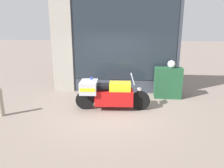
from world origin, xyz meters
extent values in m
plane|color=gray|center=(0.00, 0.00, 0.00)|extent=(60.00, 60.00, 0.00)
cube|color=#333842|center=(0.00, 2.00, 2.05)|extent=(5.04, 0.40, 4.10)
cube|color=gray|center=(-2.10, 2.03, 2.05)|extent=(0.85, 0.55, 4.10)
cube|color=#1E262D|center=(0.39, 1.79, 2.10)|extent=(3.97, 0.02, 3.10)
cube|color=slate|center=(0.35, 2.01, 0.28)|extent=(3.75, 0.30, 0.55)
cube|color=silver|center=(0.35, 2.15, 1.28)|extent=(3.75, 0.02, 1.50)
cube|color=beige|center=(0.35, 2.01, 2.02)|extent=(3.75, 0.30, 0.03)
cube|color=#B7B2A8|center=(-1.04, 2.01, 2.06)|extent=(0.18, 0.04, 0.05)
cube|color=black|center=(-0.34, 2.01, 2.06)|extent=(0.18, 0.04, 0.05)
cube|color=#C68E19|center=(0.35, 2.01, 2.06)|extent=(0.18, 0.04, 0.05)
cube|color=maroon|center=(1.04, 2.01, 2.06)|extent=(0.18, 0.04, 0.05)
cube|color=navy|center=(1.74, 2.01, 2.06)|extent=(0.18, 0.04, 0.05)
cube|color=yellow|center=(-0.94, 1.94, 0.69)|extent=(0.19, 0.02, 0.27)
cube|color=red|center=(-0.08, 1.94, 0.69)|extent=(0.19, 0.02, 0.27)
cube|color=orange|center=(0.78, 1.94, 0.69)|extent=(0.19, 0.03, 0.27)
cube|color=#2866B7|center=(1.64, 1.94, 0.69)|extent=(0.19, 0.02, 0.27)
cylinder|color=black|center=(1.01, 0.01, 0.31)|extent=(0.62, 0.18, 0.62)
cylinder|color=black|center=(-0.79, -0.10, 0.31)|extent=(0.62, 0.18, 0.62)
cube|color=#B71414|center=(0.16, -0.04, 0.41)|extent=(1.26, 0.60, 0.49)
cube|color=yellow|center=(0.34, -0.03, 0.77)|extent=(0.70, 0.51, 0.28)
cube|color=black|center=(-0.12, -0.06, 0.79)|extent=(0.74, 0.44, 0.10)
cube|color=#B7B7BC|center=(-0.66, -0.09, 0.75)|extent=(0.58, 0.74, 0.38)
cube|color=yellow|center=(-0.66, -0.09, 0.75)|extent=(0.53, 0.75, 0.11)
cube|color=#B2BCC6|center=(0.74, 0.00, 1.03)|extent=(0.15, 0.37, 0.32)
sphere|color=white|center=(0.97, 0.01, 0.69)|extent=(0.14, 0.14, 0.14)
sphere|color=blue|center=(-0.57, -0.09, 1.03)|extent=(0.09, 0.09, 0.09)
cube|color=#1E4C2D|center=(2.06, 1.33, 0.58)|extent=(0.99, 0.44, 1.16)
sphere|color=white|center=(2.14, 1.29, 1.30)|extent=(0.28, 0.28, 0.28)
cylinder|color=gray|center=(-3.20, -0.92, 0.38)|extent=(0.16, 0.16, 0.76)
camera|label=1|loc=(0.75, -6.73, 2.72)|focal=35.00mm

